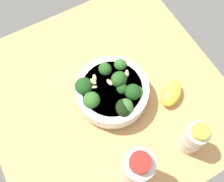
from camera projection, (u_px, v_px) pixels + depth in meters
The scene contains 5 objects.
ground_plane at pixel (106, 97), 75.32cm from camera, with size 62.69×62.69×3.57cm, color tan.
bowl_of_broccoli at pixel (112, 91), 69.41cm from camera, with size 18.77×18.82×10.47cm.
lemon_wedge at pixel (171, 93), 71.71cm from camera, with size 8.00×4.80×3.90cm, color yellow.
bottle_tall at pixel (137, 169), 57.82cm from camera, with size 6.49×6.49×17.05cm.
bottle_short at pixel (193, 138), 63.06cm from camera, with size 5.30×5.30×12.21cm.
Camera 1 is at (12.89, 26.69, 67.50)cm, focal length 43.63 mm.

